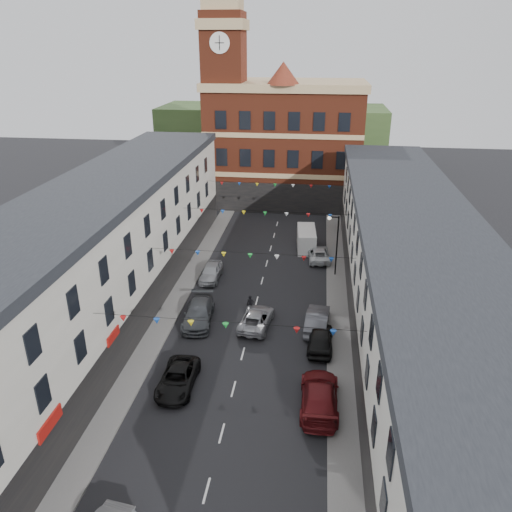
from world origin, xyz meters
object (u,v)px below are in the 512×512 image
at_px(moving_car, 256,318).
at_px(car_right_e, 317,320).
at_px(white_van, 306,239).
at_px(car_right_f, 318,254).
at_px(pedestrian, 250,305).
at_px(car_left_d, 198,313).
at_px(car_right_d, 320,338).
at_px(car_left_c, 178,379).
at_px(street_lamp, 335,238).
at_px(car_left_e, 211,272).
at_px(car_right_c, 319,396).

bearing_deg(moving_car, car_right_e, -172.14).
bearing_deg(white_van, car_right_f, -68.99).
relative_size(white_van, pedestrian, 2.95).
bearing_deg(car_left_d, car_right_f, 50.27).
bearing_deg(car_right_f, pedestrian, 59.16).
xyz_separation_m(moving_car, pedestrian, (-0.73, 1.81, 0.16)).
bearing_deg(white_van, car_right_e, -89.22).
height_order(car_right_e, car_right_f, car_right_e).
relative_size(car_right_d, car_right_f, 0.97).
xyz_separation_m(car_left_d, car_right_d, (9.68, -2.47, -0.01)).
xyz_separation_m(car_left_d, pedestrian, (3.92, 1.78, 0.04)).
bearing_deg(car_right_d, white_van, -83.45).
xyz_separation_m(car_right_e, white_van, (-1.43, 16.42, 0.29)).
bearing_deg(car_right_d, car_left_c, 33.79).
bearing_deg(moving_car, car_left_d, 5.53).
xyz_separation_m(car_left_c, car_right_f, (8.76, 21.89, -0.01)).
relative_size(street_lamp, moving_car, 1.25).
height_order(car_left_e, car_right_c, car_right_c).
relative_size(car_left_d, moving_car, 1.13).
bearing_deg(moving_car, car_right_f, -102.99).
bearing_deg(car_left_e, car_left_c, -85.58).
bearing_deg(street_lamp, car_right_e, -97.63).
bearing_deg(car_right_c, car_left_c, -5.07).
bearing_deg(car_left_d, street_lamp, 37.68).
distance_m(car_left_e, pedestrian, 7.56).
relative_size(street_lamp, car_right_c, 1.05).
bearing_deg(car_right_e, street_lamp, -93.27).
distance_m(car_left_d, moving_car, 4.65).
relative_size(car_left_e, pedestrian, 2.62).
distance_m(car_left_d, car_right_c, 13.20).
bearing_deg(car_left_d, car_left_e, 89.40).
bearing_deg(car_left_e, pedestrian, -52.80).
bearing_deg(car_right_c, car_right_d, -90.40).
relative_size(street_lamp, pedestrian, 3.62).
height_order(car_right_c, car_right_d, car_right_c).
xyz_separation_m(car_left_d, car_right_c, (9.68, -8.98, 0.04)).
height_order(car_right_f, pedestrian, pedestrian).
bearing_deg(street_lamp, car_left_c, -119.08).
xyz_separation_m(street_lamp, white_van, (-2.75, 6.53, -2.82)).
distance_m(car_right_d, car_right_e, 2.61).
bearing_deg(car_left_e, moving_car, -55.91).
height_order(car_left_c, car_left_d, car_left_d).
height_order(street_lamp, car_left_c, street_lamp).
relative_size(car_left_c, car_right_d, 1.05).
bearing_deg(pedestrian, car_right_c, -66.81).
bearing_deg(moving_car, car_left_e, -50.00).
distance_m(street_lamp, car_right_d, 12.91).
bearing_deg(car_right_d, pedestrian, -34.94).
distance_m(car_right_d, pedestrian, 7.16).
relative_size(car_left_e, car_right_d, 0.96).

